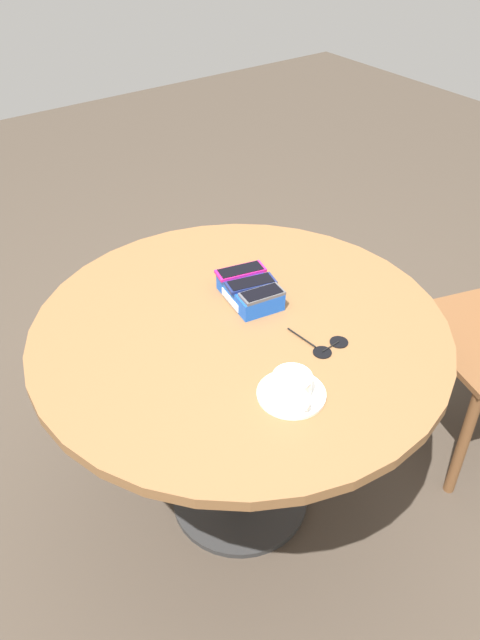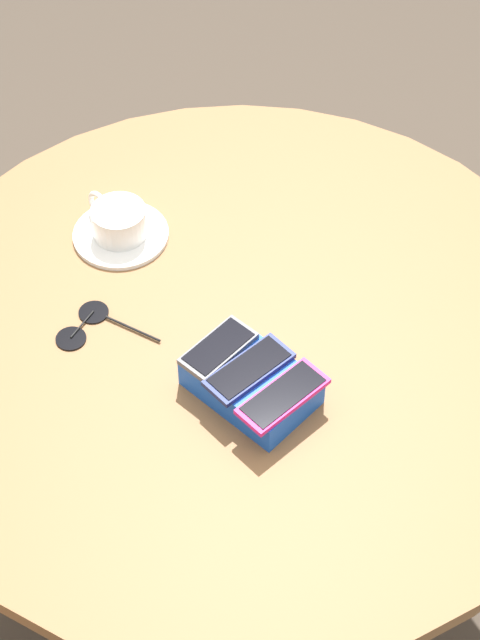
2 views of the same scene
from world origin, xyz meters
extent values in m
plane|color=#42382D|center=(0.00, 0.00, 0.00)|extent=(8.00, 8.00, 0.00)
cylinder|color=#2D2D2D|center=(0.00, 0.00, 0.01)|extent=(0.45, 0.45, 0.02)
cylinder|color=#2D2D2D|center=(0.00, 0.00, 0.36)|extent=(0.07, 0.07, 0.68)
cylinder|color=brown|center=(0.00, 0.00, 0.72)|extent=(1.11, 1.11, 0.03)
cube|color=blue|center=(-0.08, 0.09, 0.76)|extent=(0.20, 0.15, 0.05)
cube|color=white|center=(-0.09, 0.03, 0.75)|extent=(0.10, 0.02, 0.02)
cube|color=#D11975|center=(-0.15, 0.11, 0.79)|extent=(0.09, 0.15, 0.01)
cube|color=black|center=(-0.15, 0.11, 0.79)|extent=(0.08, 0.13, 0.00)
cube|color=navy|center=(-0.08, 0.09, 0.79)|extent=(0.09, 0.15, 0.01)
cube|color=black|center=(-0.08, 0.09, 0.79)|extent=(0.08, 0.13, 0.00)
cube|color=#515156|center=(-0.02, 0.09, 0.79)|extent=(0.07, 0.12, 0.01)
cube|color=black|center=(-0.02, 0.09, 0.79)|extent=(0.06, 0.11, 0.00)
cylinder|color=white|center=(0.28, -0.06, 0.74)|extent=(0.16, 0.16, 0.01)
cylinder|color=white|center=(0.28, -0.06, 0.77)|extent=(0.09, 0.09, 0.05)
cylinder|color=brown|center=(0.28, -0.06, 0.79)|extent=(0.08, 0.08, 0.00)
torus|color=white|center=(0.33, -0.07, 0.77)|extent=(0.06, 0.02, 0.06)
cylinder|color=black|center=(0.20, 0.16, 0.74)|extent=(0.05, 0.05, 0.00)
cylinder|color=black|center=(0.21, 0.10, 0.74)|extent=(0.05, 0.05, 0.00)
cylinder|color=black|center=(0.21, 0.13, 0.74)|extent=(0.01, 0.06, 0.00)
cylinder|color=black|center=(0.13, 0.10, 0.74)|extent=(0.10, 0.01, 0.00)
camera|label=1|loc=(1.05, -0.76, 1.75)|focal=35.00mm
camera|label=2|loc=(-0.60, 0.89, 2.00)|focal=60.00mm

